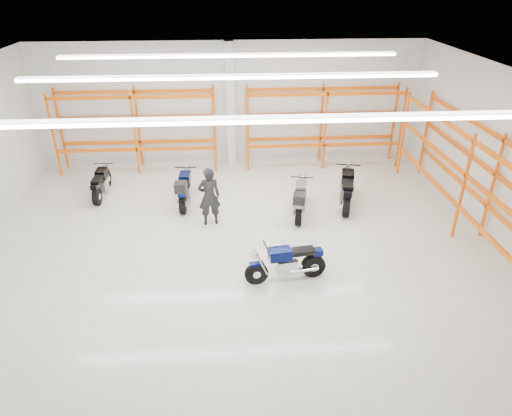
{
  "coord_description": "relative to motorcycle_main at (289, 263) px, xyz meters",
  "views": [
    {
      "loc": [
        -0.17,
        -10.59,
        6.7
      ],
      "look_at": [
        0.58,
        0.5,
        0.83
      ],
      "focal_mm": 32.0,
      "sensor_mm": 36.0,
      "label": 1
    }
  ],
  "objects": [
    {
      "name": "motorcycle_back_c",
      "position": [
        0.74,
        3.15,
        0.07
      ],
      "size": [
        0.84,
        2.12,
        1.1
      ],
      "color": "black",
      "rests_on": "ground"
    },
    {
      "name": "motorcycle_back_d",
      "position": [
        2.31,
        3.76,
        0.07
      ],
      "size": [
        0.94,
        2.29,
        1.14
      ],
      "color": "black",
      "rests_on": "ground"
    },
    {
      "name": "motorcycle_main",
      "position": [
        0.0,
        0.0,
        0.0
      ],
      "size": [
        1.99,
        0.66,
        0.98
      ],
      "color": "black",
      "rests_on": "ground"
    },
    {
      "name": "pallet_racking_back_right",
      "position": [
        2.17,
        7.14,
        1.33
      ],
      "size": [
        5.67,
        0.87,
        3.0
      ],
      "color": "#DD5100",
      "rests_on": "ground"
    },
    {
      "name": "ground",
      "position": [
        -1.23,
        1.66,
        -0.46
      ],
      "size": [
        14.0,
        14.0,
        0.0
      ],
      "primitive_type": "plane",
      "color": "silver",
      "rests_on": "ground"
    },
    {
      "name": "structural_column",
      "position": [
        -1.23,
        7.48,
        1.79
      ],
      "size": [
        0.32,
        0.32,
        4.5
      ],
      "primitive_type": "cube",
      "color": "white",
      "rests_on": "ground"
    },
    {
      "name": "pallet_racking_side",
      "position": [
        5.25,
        1.66,
        1.35
      ],
      "size": [
        0.87,
        9.07,
        3.0
      ],
      "color": "#DD5100",
      "rests_on": "ground"
    },
    {
      "name": "motorcycle_back_a",
      "position": [
        -5.55,
        4.91,
        -0.01
      ],
      "size": [
        0.65,
        1.95,
        0.96
      ],
      "color": "black",
      "rests_on": "ground"
    },
    {
      "name": "room_shell",
      "position": [
        -1.23,
        1.69,
        2.82
      ],
      "size": [
        14.02,
        12.02,
        4.51
      ],
      "color": "white",
      "rests_on": "ground"
    },
    {
      "name": "motorcycle_back_b",
      "position": [
        -2.78,
        4.12,
        0.08
      ],
      "size": [
        0.69,
        2.17,
        1.12
      ],
      "color": "black",
      "rests_on": "ground"
    },
    {
      "name": "standing_man",
      "position": [
        -1.95,
        2.86,
        0.43
      ],
      "size": [
        0.71,
        0.54,
        1.77
      ],
      "primitive_type": "imported",
      "rotation": [
        0.0,
        0.0,
        3.33
      ],
      "color": "black",
      "rests_on": "ground"
    },
    {
      "name": "pallet_racking_back_left",
      "position": [
        -4.63,
        7.14,
        1.33
      ],
      "size": [
        5.67,
        0.87,
        3.0
      ],
      "color": "#DD5100",
      "rests_on": "ground"
    }
  ]
}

